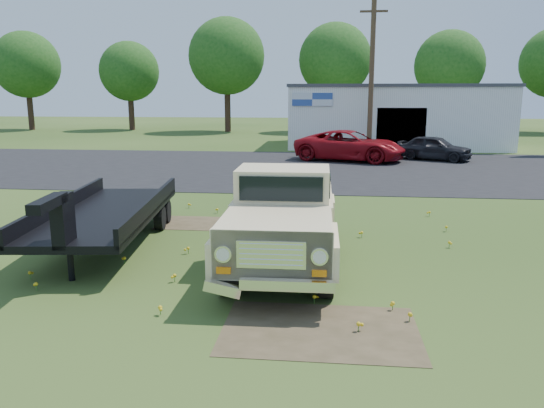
{
  "coord_description": "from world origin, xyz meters",
  "views": [
    {
      "loc": [
        1.57,
        -10.57,
        3.55
      ],
      "look_at": [
        0.33,
        1.0,
        1.12
      ],
      "focal_mm": 35.0,
      "sensor_mm": 36.0,
      "label": 1
    }
  ],
  "objects": [
    {
      "name": "dirt_patch_a",
      "position": [
        1.5,
        -3.0,
        0.0
      ],
      "size": [
        3.0,
        2.0,
        0.01
      ],
      "primitive_type": "cube",
      "color": "#443B24",
      "rests_on": "ground"
    },
    {
      "name": "vintage_pickup_truck",
      "position": [
        0.66,
        0.12,
        1.04
      ],
      "size": [
        2.31,
        5.77,
        2.08
      ],
      "primitive_type": null,
      "rotation": [
        0.0,
        0.0,
        0.01
      ],
      "color": "beige",
      "rests_on": "ground"
    },
    {
      "name": "treeline_b",
      "position": [
        -18.0,
        41.0,
        5.67
      ],
      "size": [
        5.76,
        5.76,
        8.57
      ],
      "color": "#362218",
      "rests_on": "ground"
    },
    {
      "name": "commercial_building",
      "position": [
        6.0,
        26.99,
        2.1
      ],
      "size": [
        14.2,
        8.2,
        4.15
      ],
      "color": "silver",
      "rests_on": "ground"
    },
    {
      "name": "ground",
      "position": [
        0.0,
        0.0,
        0.0
      ],
      "size": [
        140.0,
        140.0,
        0.0
      ],
      "primitive_type": "plane",
      "color": "#284114",
      "rests_on": "ground"
    },
    {
      "name": "flatbed_trailer",
      "position": [
        -3.62,
        1.2,
        0.9
      ],
      "size": [
        2.94,
        6.8,
        1.8
      ],
      "primitive_type": null,
      "rotation": [
        0.0,
        0.0,
        0.12
      ],
      "color": "black",
      "rests_on": "ground"
    },
    {
      "name": "dark_sedan",
      "position": [
        7.26,
        18.85,
        0.67
      ],
      "size": [
        4.2,
        3.2,
        1.33
      ],
      "primitive_type": "imported",
      "rotation": [
        0.0,
        0.0,
        1.09
      ],
      "color": "black",
      "rests_on": "ground"
    },
    {
      "name": "utility_pole_mid",
      "position": [
        4.0,
        22.0,
        4.6
      ],
      "size": [
        1.6,
        0.3,
        9.0
      ],
      "color": "#4A3A22",
      "rests_on": "ground"
    },
    {
      "name": "red_pickup",
      "position": [
        2.71,
        18.11,
        0.81
      ],
      "size": [
        6.34,
        4.3,
        1.61
      ],
      "primitive_type": "imported",
      "rotation": [
        0.0,
        0.0,
        1.27
      ],
      "color": "maroon",
      "rests_on": "ground"
    },
    {
      "name": "treeline_d",
      "position": [
        2.0,
        40.5,
        6.62
      ],
      "size": [
        6.72,
        6.72,
        10.0
      ],
      "color": "#362218",
      "rests_on": "ground"
    },
    {
      "name": "treeline_a",
      "position": [
        -28.0,
        40.0,
        6.3
      ],
      "size": [
        6.4,
        6.4,
        9.52
      ],
      "color": "#362218",
      "rests_on": "ground"
    },
    {
      "name": "treeline_c",
      "position": [
        -8.0,
        39.5,
        6.93
      ],
      "size": [
        7.04,
        7.04,
        10.47
      ],
      "color": "#362218",
      "rests_on": "ground"
    },
    {
      "name": "asphalt_lot",
      "position": [
        0.0,
        15.0,
        0.0
      ],
      "size": [
        90.0,
        14.0,
        0.02
      ],
      "primitive_type": "cube",
      "color": "black",
      "rests_on": "ground"
    },
    {
      "name": "treeline_e",
      "position": [
        12.0,
        39.0,
        5.98
      ],
      "size": [
        6.08,
        6.08,
        9.04
      ],
      "color": "#362218",
      "rests_on": "ground"
    },
    {
      "name": "dirt_patch_b",
      "position": [
        -2.0,
        3.5,
        0.0
      ],
      "size": [
        2.2,
        1.6,
        0.01
      ],
      "primitive_type": "cube",
      "color": "#443B24",
      "rests_on": "ground"
    }
  ]
}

